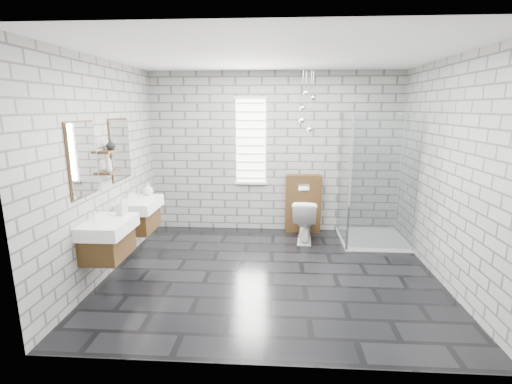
# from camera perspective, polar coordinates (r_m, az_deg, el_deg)

# --- Properties ---
(floor) EXTENTS (4.20, 3.60, 0.02)m
(floor) POSITION_cam_1_polar(r_m,az_deg,el_deg) (4.97, 2.35, -12.36)
(floor) COLOR black
(floor) RESTS_ON ground
(ceiling) EXTENTS (4.20, 3.60, 0.02)m
(ceiling) POSITION_cam_1_polar(r_m,az_deg,el_deg) (4.54, 2.68, 20.47)
(ceiling) COLOR white
(ceiling) RESTS_ON wall_back
(wall_back) EXTENTS (4.20, 0.02, 2.70)m
(wall_back) POSITION_cam_1_polar(r_m,az_deg,el_deg) (6.35, 2.83, 5.99)
(wall_back) COLOR gray
(wall_back) RESTS_ON floor
(wall_front) EXTENTS (4.20, 0.02, 2.70)m
(wall_front) POSITION_cam_1_polar(r_m,az_deg,el_deg) (2.79, 1.76, -2.89)
(wall_front) COLOR gray
(wall_front) RESTS_ON floor
(wall_left) EXTENTS (0.02, 3.60, 2.70)m
(wall_left) POSITION_cam_1_polar(r_m,az_deg,el_deg) (5.06, -22.17, 3.29)
(wall_left) COLOR gray
(wall_left) RESTS_ON floor
(wall_right) EXTENTS (0.02, 3.60, 2.70)m
(wall_right) POSITION_cam_1_polar(r_m,az_deg,el_deg) (4.99, 27.53, 2.66)
(wall_right) COLOR gray
(wall_right) RESTS_ON floor
(vanity_left) EXTENTS (0.47, 0.70, 1.57)m
(vanity_left) POSITION_cam_1_polar(r_m,az_deg,el_deg) (4.62, -22.22, -5.15)
(vanity_left) COLOR #4A3017
(vanity_left) RESTS_ON wall_left
(vanity_right) EXTENTS (0.47, 0.70, 1.57)m
(vanity_right) POSITION_cam_1_polar(r_m,az_deg,el_deg) (5.48, -17.82, -2.04)
(vanity_right) COLOR #4A3017
(vanity_right) RESTS_ON wall_left
(shelf_lower) EXTENTS (0.14, 0.30, 0.03)m
(shelf_lower) POSITION_cam_1_polar(r_m,az_deg,el_deg) (4.99, -21.56, 2.87)
(shelf_lower) COLOR #4A3017
(shelf_lower) RESTS_ON wall_left
(shelf_upper) EXTENTS (0.14, 0.30, 0.03)m
(shelf_upper) POSITION_cam_1_polar(r_m,az_deg,el_deg) (4.95, -21.80, 5.83)
(shelf_upper) COLOR #4A3017
(shelf_upper) RESTS_ON wall_left
(window) EXTENTS (0.56, 0.05, 1.48)m
(window) POSITION_cam_1_polar(r_m,az_deg,el_deg) (6.32, -0.81, 7.80)
(window) COLOR white
(window) RESTS_ON wall_back
(cistern_panel) EXTENTS (0.60, 0.20, 1.00)m
(cistern_panel) POSITION_cam_1_polar(r_m,az_deg,el_deg) (6.42, 7.24, -1.76)
(cistern_panel) COLOR #4A3017
(cistern_panel) RESTS_ON floor
(flush_plate) EXTENTS (0.18, 0.01, 0.12)m
(flush_plate) POSITION_cam_1_polar(r_m,az_deg,el_deg) (6.25, 7.38, 0.67)
(flush_plate) COLOR silver
(flush_plate) RESTS_ON cistern_panel
(shower_enclosure) EXTENTS (1.00, 1.00, 2.03)m
(shower_enclosure) POSITION_cam_1_polar(r_m,az_deg,el_deg) (6.07, 16.99, -3.04)
(shower_enclosure) COLOR white
(shower_enclosure) RESTS_ON floor
(pendant_cluster) EXTENTS (0.26, 0.24, 0.97)m
(pendant_cluster) POSITION_cam_1_polar(r_m,az_deg,el_deg) (5.89, 7.79, 12.52)
(pendant_cluster) COLOR silver
(pendant_cluster) RESTS_ON ceiling
(toilet) EXTENTS (0.44, 0.70, 0.68)m
(toilet) POSITION_cam_1_polar(r_m,az_deg,el_deg) (6.04, 7.46, -4.28)
(toilet) COLOR white
(toilet) RESTS_ON floor
(soap_bottle_a) EXTENTS (0.13, 0.13, 0.22)m
(soap_bottle_a) POSITION_cam_1_polar(r_m,az_deg,el_deg) (4.71, -19.94, -2.08)
(soap_bottle_a) COLOR #B2B2B2
(soap_bottle_a) RESTS_ON vanity_left
(soap_bottle_b) EXTENTS (0.16, 0.16, 0.18)m
(soap_bottle_b) POSITION_cam_1_polar(r_m,az_deg,el_deg) (5.67, -16.29, 0.45)
(soap_bottle_b) COLOR #B2B2B2
(soap_bottle_b) RESTS_ON vanity_right
(soap_bottle_c) EXTENTS (0.09, 0.09, 0.21)m
(soap_bottle_c) POSITION_cam_1_polar(r_m,az_deg,el_deg) (4.93, -21.76, 4.14)
(soap_bottle_c) COLOR #B2B2B2
(soap_bottle_c) RESTS_ON shelf_lower
(vase) EXTENTS (0.15, 0.15, 0.12)m
(vase) POSITION_cam_1_polar(r_m,az_deg,el_deg) (5.00, -21.46, 6.80)
(vase) COLOR #B2B2B2
(vase) RESTS_ON shelf_upper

